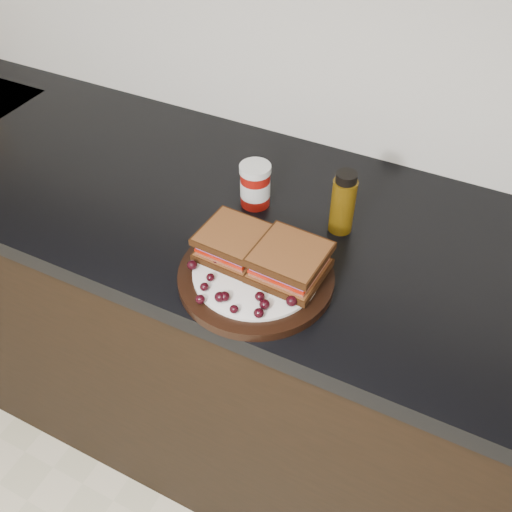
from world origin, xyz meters
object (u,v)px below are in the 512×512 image
(plate, at_px, (256,277))
(condiment_jar, at_px, (255,185))
(oil_bottle, at_px, (343,202))
(sandwich_left, at_px, (233,242))

(plate, distance_m, condiment_jar, 0.22)
(plate, bearing_deg, condiment_jar, 117.03)
(condiment_jar, xyz_separation_m, oil_bottle, (0.19, 0.00, 0.02))
(sandwich_left, distance_m, condiment_jar, 0.18)
(sandwich_left, relative_size, condiment_jar, 1.18)
(plate, xyz_separation_m, sandwich_left, (-0.06, 0.02, 0.04))
(condiment_jar, bearing_deg, oil_bottle, 1.24)
(sandwich_left, bearing_deg, condiment_jar, 106.70)
(sandwich_left, bearing_deg, oil_bottle, 54.36)
(condiment_jar, distance_m, oil_bottle, 0.19)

